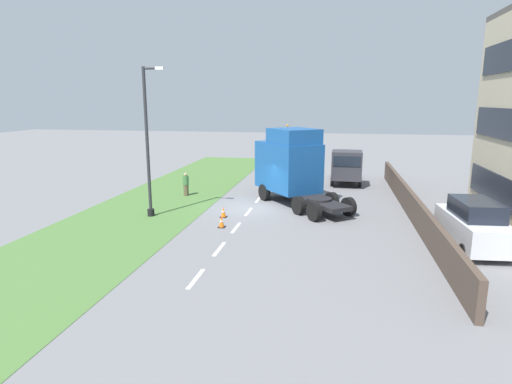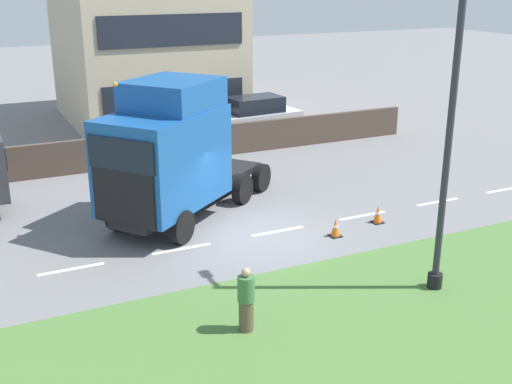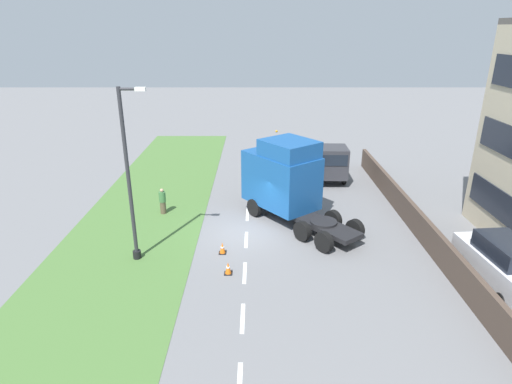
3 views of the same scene
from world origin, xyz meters
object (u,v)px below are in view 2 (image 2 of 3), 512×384
lorry_cab (169,154)px  parked_car (253,120)px  lamp_post (446,151)px  traffic_cone_trailing (335,228)px  pedestrian (246,300)px  traffic_cone_lead (378,214)px

lorry_cab → parked_car: bearing=-77.1°
lorry_cab → lamp_post: (-7.19, -4.69, 1.32)m
parked_car → traffic_cone_trailing: parked_car is taller
lorry_cab → pedestrian: lorry_cab is taller
lorry_cab → traffic_cone_lead: (-2.84, -6.06, -2.05)m
pedestrian → traffic_cone_lead: pedestrian is taller
parked_car → traffic_cone_trailing: size_ratio=8.25×
lamp_post → traffic_cone_trailing: bearing=7.1°
traffic_cone_trailing → parked_car: bearing=-13.2°
lamp_post → pedestrian: 6.01m
traffic_cone_lead → lorry_cab: bearing=64.9°
lamp_post → pedestrian: bearing=88.7°
lamp_post → traffic_cone_trailing: size_ratio=13.80×
lorry_cab → lamp_post: bearing=174.9°
lorry_cab → lamp_post: size_ratio=0.90×
traffic_cone_lead → traffic_cone_trailing: (-0.39, 1.86, 0.00)m
lorry_cab → lamp_post: lamp_post is taller
lorry_cab → traffic_cone_lead: 7.00m
lorry_cab → traffic_cone_trailing: (-3.23, -4.20, -2.05)m
lamp_post → traffic_cone_lead: bearing=-17.4°
lamp_post → lorry_cab: bearing=33.1°
traffic_cone_lead → traffic_cone_trailing: size_ratio=1.00×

